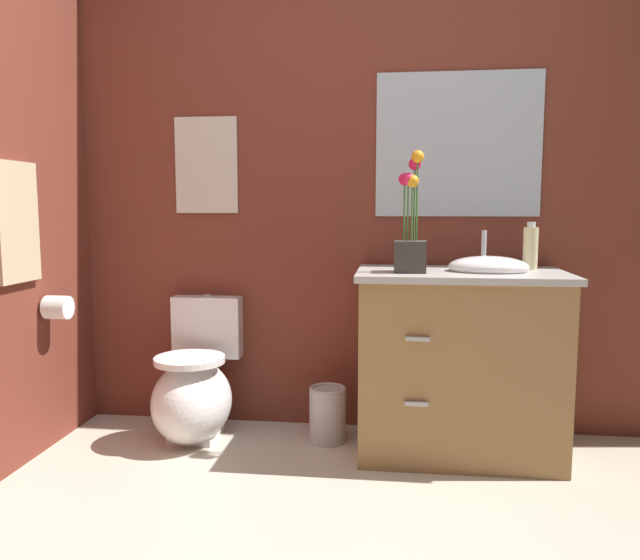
% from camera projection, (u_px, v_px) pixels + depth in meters
% --- Properties ---
extents(wall_back, '(4.57, 0.05, 2.50)m').
position_uv_depth(wall_back, '(403.00, 186.00, 3.10)').
color(wall_back, maroon).
rests_on(wall_back, ground_plane).
extents(toilet, '(0.38, 0.59, 0.69)m').
position_uv_depth(toilet, '(195.00, 390.00, 3.05)').
color(toilet, white).
rests_on(toilet, ground_plane).
extents(vanity_cabinet, '(0.94, 0.56, 1.04)m').
position_uv_depth(vanity_cabinet, '(459.00, 361.00, 2.85)').
color(vanity_cabinet, '#9E7242').
rests_on(vanity_cabinet, ground_plane).
extents(flower_vase, '(0.14, 0.14, 0.54)m').
position_uv_depth(flower_vase, '(410.00, 235.00, 2.73)').
color(flower_vase, '#38332D').
rests_on(flower_vase, vanity_cabinet).
extents(soap_bottle, '(0.07, 0.07, 0.22)m').
position_uv_depth(soap_bottle, '(530.00, 248.00, 2.85)').
color(soap_bottle, beige).
rests_on(soap_bottle, vanity_cabinet).
extents(trash_bin, '(0.18, 0.18, 0.27)m').
position_uv_depth(trash_bin, '(328.00, 414.00, 3.02)').
color(trash_bin, '#B7B7BC').
rests_on(trash_bin, ground_plane).
extents(wall_poster, '(0.33, 0.01, 0.49)m').
position_uv_depth(wall_poster, '(206.00, 165.00, 3.18)').
color(wall_poster, beige).
extents(wall_mirror, '(0.80, 0.01, 0.70)m').
position_uv_depth(wall_mirror, '(458.00, 145.00, 3.02)').
color(wall_mirror, '#B2BCC6').
extents(hanging_towel, '(0.03, 0.28, 0.52)m').
position_uv_depth(hanging_towel, '(17.00, 222.00, 2.65)').
color(hanging_towel, tan).
extents(toilet_paper_roll, '(0.11, 0.11, 0.11)m').
position_uv_depth(toilet_paper_roll, '(58.00, 307.00, 2.88)').
color(toilet_paper_roll, white).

